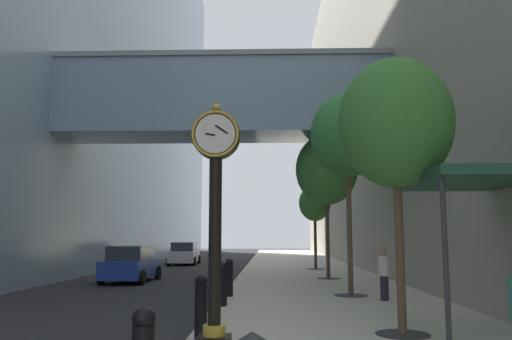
{
  "coord_description": "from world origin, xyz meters",
  "views": [
    {
      "loc": [
        1.66,
        -1.88,
        2.15
      ],
      "look_at": [
        1.07,
        18.36,
        4.76
      ],
      "focal_mm": 35.7,
      "sensor_mm": 36.0,
      "label": 1
    }
  ],
  "objects_px": {
    "bollard_sixth": "(229,277)",
    "street_tree_near": "(395,124)",
    "car_white_near": "(184,254)",
    "street_tree_far": "(315,204)",
    "pedestrian_by_clock": "(384,273)",
    "street_tree_mid_far": "(326,170)",
    "street_clock": "(215,214)",
    "bollard_fourth": "(214,292)",
    "street_tree_mid_near": "(347,136)",
    "car_blue_mid": "(131,264)",
    "bollard_third": "(201,305)",
    "bollard_fifth": "(223,283)"
  },
  "relations": [
    {
      "from": "bollard_third",
      "to": "pedestrian_by_clock",
      "type": "distance_m",
      "value": 7.76
    },
    {
      "from": "street_tree_mid_far",
      "to": "street_tree_far",
      "type": "bearing_deg",
      "value": 90.0
    },
    {
      "from": "bollard_fourth",
      "to": "pedestrian_by_clock",
      "type": "height_order",
      "value": "pedestrian_by_clock"
    },
    {
      "from": "street_clock",
      "to": "car_white_near",
      "type": "relative_size",
      "value": 0.96
    },
    {
      "from": "bollard_sixth",
      "to": "street_tree_near",
      "type": "relative_size",
      "value": 0.21
    },
    {
      "from": "bollard_sixth",
      "to": "pedestrian_by_clock",
      "type": "bearing_deg",
      "value": -10.59
    },
    {
      "from": "bollard_sixth",
      "to": "car_white_near",
      "type": "relative_size",
      "value": 0.28
    },
    {
      "from": "street_tree_far",
      "to": "pedestrian_by_clock",
      "type": "height_order",
      "value": "street_tree_far"
    },
    {
      "from": "bollard_third",
      "to": "bollard_sixth",
      "type": "bearing_deg",
      "value": 90.0
    },
    {
      "from": "pedestrian_by_clock",
      "to": "car_blue_mid",
      "type": "xyz_separation_m",
      "value": [
        -10.06,
        7.63,
        -0.17
      ]
    },
    {
      "from": "street_tree_mid_far",
      "to": "street_tree_near",
      "type": "bearing_deg",
      "value": -90.0
    },
    {
      "from": "street_tree_mid_far",
      "to": "pedestrian_by_clock",
      "type": "xyz_separation_m",
      "value": [
        0.85,
        -8.02,
        -4.3
      ]
    },
    {
      "from": "street_clock",
      "to": "bollard_fifth",
      "type": "distance_m",
      "value": 6.45
    },
    {
      "from": "bollard_third",
      "to": "street_tree_far",
      "type": "distance_m",
      "value": 21.44
    },
    {
      "from": "bollard_fourth",
      "to": "car_blue_mid",
      "type": "bearing_deg",
      "value": 114.41
    },
    {
      "from": "bollard_fourth",
      "to": "street_tree_near",
      "type": "height_order",
      "value": "street_tree_near"
    },
    {
      "from": "street_tree_mid_far",
      "to": "car_blue_mid",
      "type": "bearing_deg",
      "value": -177.57
    },
    {
      "from": "street_tree_mid_near",
      "to": "car_blue_mid",
      "type": "relative_size",
      "value": 1.59
    },
    {
      "from": "street_clock",
      "to": "street_tree_far",
      "type": "distance_m",
      "value": 22.72
    },
    {
      "from": "street_tree_near",
      "to": "street_tree_mid_far",
      "type": "xyz_separation_m",
      "value": [
        0.0,
        13.53,
        0.75
      ]
    },
    {
      "from": "street_tree_mid_near",
      "to": "car_white_near",
      "type": "bearing_deg",
      "value": 114.08
    },
    {
      "from": "bollard_fifth",
      "to": "car_white_near",
      "type": "bearing_deg",
      "value": 102.32
    },
    {
      "from": "bollard_sixth",
      "to": "street_tree_far",
      "type": "distance_m",
      "value": 14.82
    },
    {
      "from": "bollard_third",
      "to": "street_tree_mid_far",
      "type": "xyz_separation_m",
      "value": [
        4.07,
        14.02,
        4.48
      ]
    },
    {
      "from": "street_tree_far",
      "to": "street_clock",
      "type": "bearing_deg",
      "value": -99.22
    },
    {
      "from": "street_clock",
      "to": "street_tree_far",
      "type": "bearing_deg",
      "value": 80.78
    },
    {
      "from": "street_tree_near",
      "to": "car_white_near",
      "type": "xyz_separation_m",
      "value": [
        -9.1,
        27.12,
        -3.72
      ]
    },
    {
      "from": "pedestrian_by_clock",
      "to": "car_white_near",
      "type": "height_order",
      "value": "pedestrian_by_clock"
    },
    {
      "from": "street_tree_mid_far",
      "to": "street_clock",
      "type": "bearing_deg",
      "value": -103.1
    },
    {
      "from": "bollard_sixth",
      "to": "bollard_fourth",
      "type": "bearing_deg",
      "value": -90.0
    },
    {
      "from": "street_clock",
      "to": "street_tree_near",
      "type": "relative_size",
      "value": 0.74
    },
    {
      "from": "street_tree_mid_far",
      "to": "pedestrian_by_clock",
      "type": "bearing_deg",
      "value": -83.96
    },
    {
      "from": "bollard_sixth",
      "to": "street_tree_far",
      "type": "xyz_separation_m",
      "value": [
        4.07,
        13.87,
        3.29
      ]
    },
    {
      "from": "pedestrian_by_clock",
      "to": "car_blue_mid",
      "type": "distance_m",
      "value": 12.63
    },
    {
      "from": "bollard_sixth",
      "to": "street_tree_mid_far",
      "type": "xyz_separation_m",
      "value": [
        4.07,
        7.11,
        4.48
      ]
    },
    {
      "from": "street_clock",
      "to": "street_tree_mid_near",
      "type": "xyz_separation_m",
      "value": [
        3.63,
        8.84,
        3.09
      ]
    },
    {
      "from": "street_tree_mid_near",
      "to": "street_tree_far",
      "type": "xyz_separation_m",
      "value": [
        -0.0,
        13.53,
        -1.52
      ]
    },
    {
      "from": "pedestrian_by_clock",
      "to": "bollard_sixth",
      "type": "bearing_deg",
      "value": 169.41
    },
    {
      "from": "bollard_fourth",
      "to": "street_tree_mid_near",
      "type": "relative_size",
      "value": 0.18
    },
    {
      "from": "street_tree_mid_near",
      "to": "street_tree_mid_far",
      "type": "distance_m",
      "value": 6.77
    },
    {
      "from": "bollard_sixth",
      "to": "street_tree_far",
      "type": "height_order",
      "value": "street_tree_far"
    },
    {
      "from": "bollard_sixth",
      "to": "car_blue_mid",
      "type": "height_order",
      "value": "car_blue_mid"
    },
    {
      "from": "bollard_third",
      "to": "car_white_near",
      "type": "bearing_deg",
      "value": 100.31
    },
    {
      "from": "street_tree_mid_near",
      "to": "street_tree_near",
      "type": "bearing_deg",
      "value": -90.0
    },
    {
      "from": "bollard_sixth",
      "to": "car_white_near",
      "type": "distance_m",
      "value": 21.3
    },
    {
      "from": "bollard_fourth",
      "to": "bollard_fifth",
      "type": "relative_size",
      "value": 1.0
    },
    {
      "from": "bollard_fourth",
      "to": "pedestrian_by_clock",
      "type": "xyz_separation_m",
      "value": [
        4.92,
        3.69,
        0.19
      ]
    },
    {
      "from": "bollard_fourth",
      "to": "car_white_near",
      "type": "relative_size",
      "value": 0.28
    },
    {
      "from": "bollard_sixth",
      "to": "car_white_near",
      "type": "bearing_deg",
      "value": 103.65
    },
    {
      "from": "bollard_fifth",
      "to": "bollard_sixth",
      "type": "xyz_separation_m",
      "value": [
        0.0,
        2.31,
        0.0
      ]
    }
  ]
}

